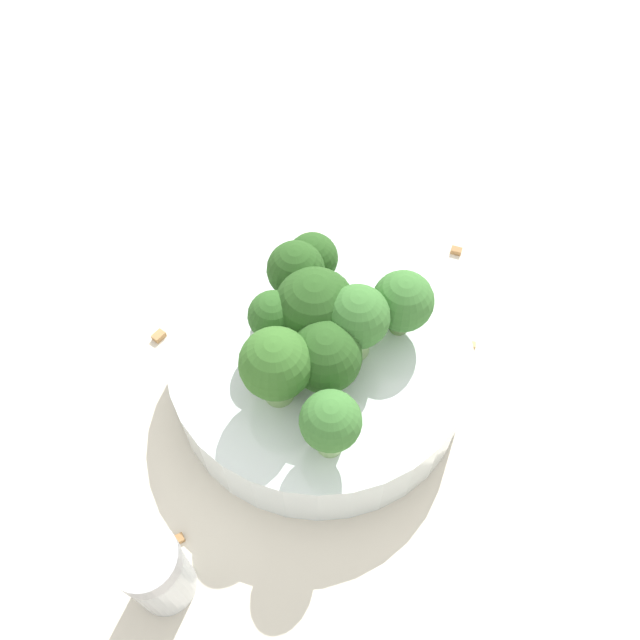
% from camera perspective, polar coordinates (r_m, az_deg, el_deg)
% --- Properties ---
extents(ground_plane, '(3.00, 3.00, 0.00)m').
position_cam_1_polar(ground_plane, '(0.46, 0.00, -5.52)').
color(ground_plane, beige).
extents(bowl, '(0.21, 0.21, 0.05)m').
position_cam_1_polar(bowl, '(0.44, 0.00, -4.02)').
color(bowl, silver).
rests_on(bowl, ground_plane).
extents(broccoli_floret_0, '(0.05, 0.05, 0.06)m').
position_cam_1_polar(broccoli_floret_0, '(0.40, -0.81, 0.84)').
color(broccoli_floret_0, '#84AD66').
rests_on(broccoli_floret_0, bowl).
extents(broccoli_floret_1, '(0.04, 0.04, 0.06)m').
position_cam_1_polar(broccoli_floret_1, '(0.39, 3.41, 0.03)').
color(broccoli_floret_1, '#8EB770').
rests_on(broccoli_floret_1, bowl).
extents(broccoli_floret_2, '(0.04, 0.04, 0.04)m').
position_cam_1_polar(broccoli_floret_2, '(0.44, -0.69, 5.55)').
color(broccoli_floret_2, '#84AD66').
rests_on(broccoli_floret_2, bowl).
extents(broccoli_floret_3, '(0.04, 0.04, 0.06)m').
position_cam_1_polar(broccoli_floret_3, '(0.37, -4.03, -4.21)').
color(broccoli_floret_3, '#84AD66').
rests_on(broccoli_floret_3, bowl).
extents(broccoli_floret_4, '(0.04, 0.04, 0.05)m').
position_cam_1_polar(broccoli_floret_4, '(0.36, 0.97, -9.40)').
color(broccoli_floret_4, '#8EB770').
rests_on(broccoli_floret_4, bowl).
extents(broccoli_floret_5, '(0.04, 0.04, 0.05)m').
position_cam_1_polar(broccoli_floret_5, '(0.42, -2.65, 4.28)').
color(broccoli_floret_5, '#84AD66').
rests_on(broccoli_floret_5, bowl).
extents(broccoli_floret_6, '(0.04, 0.04, 0.05)m').
position_cam_1_polar(broccoli_floret_6, '(0.41, 7.57, 1.64)').
color(broccoli_floret_6, '#7A9E5B').
rests_on(broccoli_floret_6, bowl).
extents(broccoli_floret_7, '(0.05, 0.05, 0.05)m').
position_cam_1_polar(broccoli_floret_7, '(0.38, 0.49, -3.46)').
color(broccoli_floret_7, '#8EB770').
rests_on(broccoli_floret_7, bowl).
extents(broccoli_floret_8, '(0.03, 0.03, 0.05)m').
position_cam_1_polar(broccoli_floret_8, '(0.40, -4.24, 0.14)').
color(broccoli_floret_8, '#8EB770').
rests_on(broccoli_floret_8, bowl).
extents(pepper_shaker, '(0.04, 0.04, 0.07)m').
position_cam_1_polar(pepper_shaker, '(0.39, -14.74, -21.36)').
color(pepper_shaker, silver).
rests_on(pepper_shaker, ground_plane).
extents(almond_crumb_0, '(0.01, 0.01, 0.01)m').
position_cam_1_polar(almond_crumb_0, '(0.49, -14.58, -1.27)').
color(almond_crumb_0, '#AD7F4C').
rests_on(almond_crumb_0, ground_plane).
extents(almond_crumb_1, '(0.01, 0.01, 0.01)m').
position_cam_1_polar(almond_crumb_1, '(0.49, 13.66, -2.11)').
color(almond_crumb_1, tan).
rests_on(almond_crumb_1, ground_plane).
extents(almond_crumb_2, '(0.01, 0.01, 0.01)m').
position_cam_1_polar(almond_crumb_2, '(0.42, -12.92, -18.90)').
color(almond_crumb_2, olive).
rests_on(almond_crumb_2, ground_plane).
extents(almond_crumb_3, '(0.01, 0.01, 0.01)m').
position_cam_1_polar(almond_crumb_3, '(0.54, 12.39, 6.37)').
color(almond_crumb_3, olive).
rests_on(almond_crumb_3, ground_plane).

